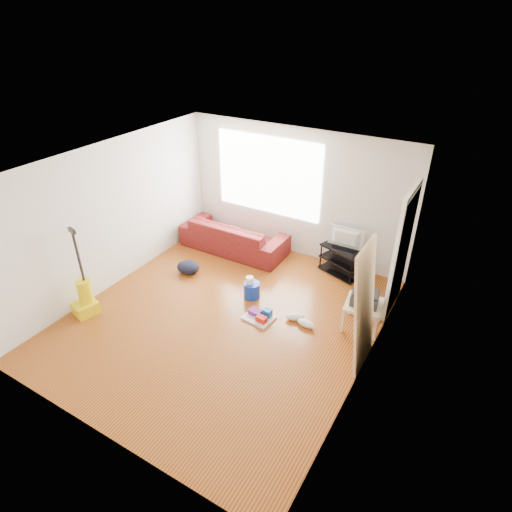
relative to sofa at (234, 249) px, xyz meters
The scene contains 13 objects.
room 2.47m from the sofa, 57.59° to the right, with size 4.51×5.01×2.51m.
sofa is the anchor object (origin of this frame).
tv_stand 2.24m from the sofa, ahead, with size 0.87×0.67×0.53m.
tv 2.33m from the sofa, ahead, with size 0.66×0.09×0.38m, color black.
side_table 3.21m from the sofa, 18.93° to the right, with size 0.60×0.60×0.44m.
printer 3.24m from the sofa, 18.93° to the right, with size 0.45×0.37×0.21m.
bucket 1.69m from the sofa, 46.72° to the right, with size 0.28×0.28×0.28m, color #0E2C9E.
toilet_paper 1.69m from the sofa, 47.86° to the right, with size 0.13×0.13×0.12m, color white.
cleaning_tray 2.30m from the sofa, 46.80° to the right, with size 0.49×0.41×0.16m.
backpack 1.20m from the sofa, 102.52° to the right, with size 0.43×0.34×0.24m, color black.
sneakers 2.62m from the sofa, 33.62° to the right, with size 0.54×0.27×0.12m.
vacuum 3.10m from the sofa, 107.50° to the right, with size 0.40×0.43×1.50m.
door_panel 3.65m from the sofa, 28.79° to the right, with size 0.04×0.73×1.83m, color tan.
Camera 1 is at (3.17, -4.39, 4.34)m, focal length 30.00 mm.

